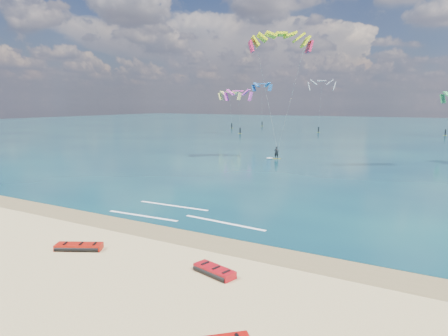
# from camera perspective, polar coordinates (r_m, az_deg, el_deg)

# --- Properties ---
(ground) EXTENTS (320.00, 320.00, 0.00)m
(ground) POSITION_cam_1_polar(r_m,az_deg,el_deg) (57.26, 13.06, 1.66)
(ground) COLOR tan
(ground) RESTS_ON ground
(wet_sand_strip) EXTENTS (320.00, 2.40, 0.01)m
(wet_sand_strip) POSITION_cam_1_polar(r_m,az_deg,el_deg) (24.74, -12.21, -8.33)
(wet_sand_strip) COLOR brown
(wet_sand_strip) RESTS_ON ground
(sea) EXTENTS (320.00, 200.00, 0.04)m
(sea) POSITION_cam_1_polar(r_m,az_deg,el_deg) (119.82, 21.77, 5.15)
(sea) COLOR #0A273A
(sea) RESTS_ON ground
(packed_kite_left) EXTENTS (2.71, 2.07, 0.37)m
(packed_kite_left) POSITION_cam_1_polar(r_m,az_deg,el_deg) (22.06, -19.99, -10.91)
(packed_kite_left) COLOR #AE1509
(packed_kite_left) RESTS_ON ground
(packed_kite_mid) EXTENTS (2.38, 1.56, 0.38)m
(packed_kite_mid) POSITION_cam_1_polar(r_m,az_deg,el_deg) (18.06, -1.37, -14.94)
(packed_kite_mid) COLOR #AB0B14
(packed_kite_mid) RESTS_ON ground
(kitesurfer_main) EXTENTS (8.75, 9.29, 16.26)m
(kitesurfer_main) POSITION_cam_1_polar(r_m,az_deg,el_deg) (49.29, 7.77, 10.31)
(kitesurfer_main) COLOR gold
(kitesurfer_main) RESTS_ON sea
(shoreline_foam) EXTENTS (11.08, 3.59, 0.01)m
(shoreline_foam) POSITION_cam_1_polar(r_m,az_deg,el_deg) (26.98, -6.33, -6.59)
(shoreline_foam) COLOR white
(shoreline_foam) RESTS_ON ground
(distant_kites) EXTENTS (85.12, 36.67, 12.96)m
(distant_kites) POSITION_cam_1_polar(r_m,az_deg,el_deg) (98.22, 14.37, 7.96)
(distant_kites) COLOR green
(distant_kites) RESTS_ON ground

